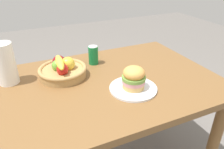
# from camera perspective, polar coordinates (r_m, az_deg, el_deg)

# --- Properties ---
(dining_table) EXTENTS (1.40, 0.90, 0.75)m
(dining_table) POSITION_cam_1_polar(r_m,az_deg,el_deg) (1.33, -2.94, -5.77)
(dining_table) COLOR brown
(dining_table) RESTS_ON ground_plane
(plate) EXTENTS (0.26, 0.26, 0.01)m
(plate) POSITION_cam_1_polar(r_m,az_deg,el_deg) (1.21, 5.56, -3.63)
(plate) COLOR white
(plate) RESTS_ON dining_table
(sandwich) EXTENTS (0.13, 0.13, 0.13)m
(sandwich) POSITION_cam_1_polar(r_m,az_deg,el_deg) (1.17, 5.72, -0.79)
(sandwich) COLOR #DBAD60
(sandwich) RESTS_ON plate
(soda_can) EXTENTS (0.07, 0.07, 0.13)m
(soda_can) POSITION_cam_1_polar(r_m,az_deg,el_deg) (1.48, -4.92, 5.10)
(soda_can) COLOR #147238
(soda_can) RESTS_ON dining_table
(fruit_basket) EXTENTS (0.29, 0.29, 0.14)m
(fruit_basket) POSITION_cam_1_polar(r_m,az_deg,el_deg) (1.34, -12.81, 1.28)
(fruit_basket) COLOR tan
(fruit_basket) RESTS_ON dining_table
(paper_towel_roll) EXTENTS (0.11, 0.11, 0.24)m
(paper_towel_roll) POSITION_cam_1_polar(r_m,az_deg,el_deg) (1.35, -26.16, 2.52)
(paper_towel_roll) COLOR white
(paper_towel_roll) RESTS_ON dining_table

